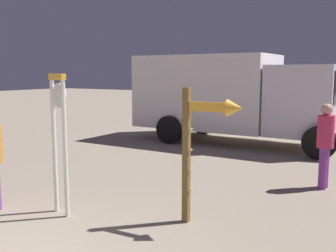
{
  "coord_description": "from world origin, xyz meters",
  "views": [
    {
      "loc": [
        3.83,
        -2.13,
        2.3
      ],
      "look_at": [
        -0.35,
        4.79,
        1.2
      ],
      "focal_mm": 42.1,
      "sensor_mm": 36.0,
      "label": 1
    }
  ],
  "objects": [
    {
      "name": "standing_clock",
      "position": [
        -0.87,
        2.3,
        1.39
      ],
      "size": [
        0.44,
        0.2,
        2.28
      ],
      "color": "white",
      "rests_on": "ground_plane"
    },
    {
      "name": "person_distant",
      "position": [
        2.53,
        6.03,
        0.95
      ],
      "size": [
        0.33,
        0.33,
        1.7
      ],
      "color": "purple",
      "rests_on": "ground_plane"
    },
    {
      "name": "arrow_sign",
      "position": [
        1.34,
        3.05,
        1.4
      ],
      "size": [
        0.92,
        0.26,
        2.08
      ],
      "color": "brown",
      "rests_on": "ground_plane"
    },
    {
      "name": "box_truck_near",
      "position": [
        -1.14,
        10.01,
        1.59
      ],
      "size": [
        6.69,
        2.72,
        2.86
      ],
      "color": "white",
      "rests_on": "ground_plane"
    }
  ]
}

